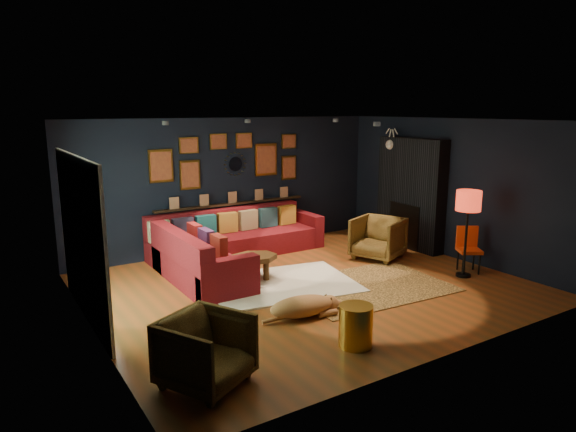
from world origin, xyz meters
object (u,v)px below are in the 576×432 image
armchair_left (206,348)px  dog (302,303)px  coffee_table (254,260)px  pouf (204,269)px  sectional (224,247)px  armchair_right (378,236)px  floor_lamp (468,205)px  gold_stool (356,326)px  orange_chair (468,245)px

armchair_left → dog: (1.78, 0.91, -0.19)m
coffee_table → pouf: size_ratio=1.53×
sectional → armchair_right: (2.60, -1.21, 0.11)m
floor_lamp → dog: floor_lamp is taller
gold_stool → floor_lamp: floor_lamp is taller
floor_lamp → pouf: bearing=151.4°
orange_chair → pouf: bearing=-172.6°
sectional → armchair_right: 2.87m
armchair_left → gold_stool: (1.85, -0.14, -0.15)m
armchair_left → floor_lamp: floor_lamp is taller
sectional → orange_chair: 4.29m
coffee_table → floor_lamp: (3.09, -1.69, 0.87)m
gold_stool → pouf: bearing=101.0°
gold_stool → armchair_right: bearing=44.1°
gold_stool → dog: bearing=93.7°
floor_lamp → armchair_left: bearing=-170.0°
gold_stool → dog: 1.05m
sectional → dog: sectional is taller
sectional → orange_chair: bearing=-37.6°
floor_lamp → coffee_table: bearing=151.4°
dog → sectional: bearing=95.2°
gold_stool → floor_lamp: bearing=17.8°
sectional → coffee_table: bearing=-88.9°
sectional → dog: size_ratio=2.73×
sectional → gold_stool: sectional is taller
armchair_right → gold_stool: (-2.69, -2.60, -0.18)m
armchair_left → floor_lamp: 5.19m
sectional → floor_lamp: (3.11, -2.78, 0.90)m
floor_lamp → orange_chair: bearing=29.8°
gold_stool → orange_chair: orange_chair is taller
pouf → dog: (0.53, -2.06, -0.01)m
coffee_table → gold_stool: 2.72m
armchair_right → dog: size_ratio=0.69×
pouf → gold_stool: (0.60, -3.10, 0.03)m
sectional → floor_lamp: 4.27m
sectional → armchair_right: bearing=-24.9°
armchair_left → orange_chair: size_ratio=1.03×
coffee_table → pouf: 0.82m
pouf → orange_chair: bearing=-25.1°
gold_stool → orange_chair: bearing=18.9°
armchair_left → orange_chair: (5.33, 1.06, 0.05)m
sectional → pouf: 0.99m
armchair_right → pouf: bearing=-121.5°
armchair_left → orange_chair: 5.44m
dog → armchair_right: bearing=37.8°
coffee_table → pouf: (-0.71, 0.38, -0.13)m
sectional → dog: bearing=-93.1°
armchair_right → gold_stool: armchair_right is taller
sectional → gold_stool: 3.81m
sectional → coffee_table: sectional is taller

